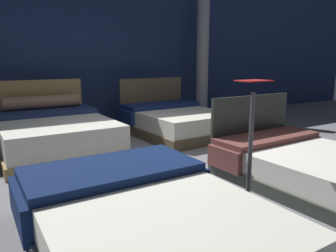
# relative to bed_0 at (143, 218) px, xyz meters

# --- Properties ---
(ground_plane) EXTENTS (18.00, 18.00, 0.02)m
(ground_plane) POSITION_rel_bed_0_xyz_m (1.08, 1.52, -0.21)
(ground_plane) COLOR slate
(showroom_back_wall) EXTENTS (18.00, 0.06, 3.50)m
(showroom_back_wall) POSITION_rel_bed_0_xyz_m (1.08, 4.80, 1.55)
(showroom_back_wall) COLOR navy
(showroom_back_wall) RESTS_ON ground_plane
(bed_0) EXTENTS (1.62, 2.15, 0.45)m
(bed_0) POSITION_rel_bed_0_xyz_m (0.00, 0.00, 0.00)
(bed_0) COLOR #4B515B
(bed_0) RESTS_ON ground_plane
(bed_1) EXTENTS (1.58, 2.11, 0.92)m
(bed_1) POSITION_rel_bed_0_xyz_m (2.17, 0.09, 0.00)
(bed_1) COLOR #2D332C
(bed_1) RESTS_ON ground_plane
(bed_2) EXTENTS (1.71, 2.19, 1.04)m
(bed_2) POSITION_rel_bed_0_xyz_m (-0.01, 3.08, 0.08)
(bed_2) COLOR olive
(bed_2) RESTS_ON ground_plane
(bed_3) EXTENTS (1.69, 2.03, 1.02)m
(bed_3) POSITION_rel_bed_0_xyz_m (2.22, 3.02, 0.05)
(bed_3) COLOR #4F412F
(bed_3) RESTS_ON ground_plane
(price_sign) EXTENTS (0.28, 0.24, 1.20)m
(price_sign) POSITION_rel_bed_0_xyz_m (1.08, -0.00, 0.27)
(price_sign) COLOR #3F3F44
(price_sign) RESTS_ON ground_plane
(support_pillar) EXTENTS (0.29, 0.29, 3.50)m
(support_pillar) POSITION_rel_bed_0_xyz_m (3.76, 4.28, 1.55)
(support_pillar) COLOR #99999E
(support_pillar) RESTS_ON ground_plane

